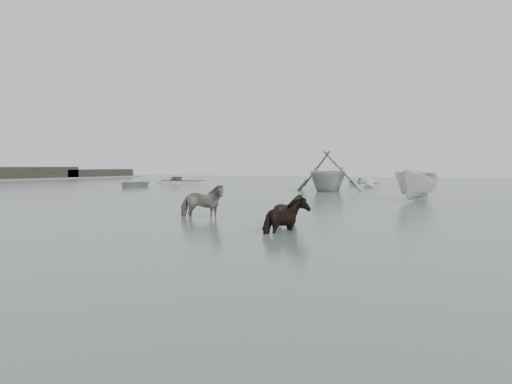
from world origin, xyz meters
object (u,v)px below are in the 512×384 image
pony_dark (287,208)px  pony_black (289,203)px  rowboat_lead (134,182)px  pony_pinto (202,197)px

pony_dark → pony_black: pony_dark is taller
pony_black → rowboat_lead: pony_black is taller
pony_black → rowboat_lead: 29.44m
pony_pinto → pony_black: (3.46, -0.27, -0.08)m
rowboat_lead → pony_pinto: bearing=-62.1°
pony_pinto → rowboat_lead: bearing=27.9°
pony_black → rowboat_lead: (-22.31, 19.22, -0.18)m
pony_pinto → pony_dark: 4.87m
pony_dark → rowboat_lead: pony_dark is taller
pony_pinto → pony_dark: bearing=-135.9°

